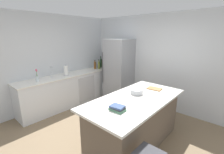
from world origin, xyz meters
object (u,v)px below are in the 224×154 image
sink_faucet (51,72)px  gin_bottle (99,65)px  syrup_bottle (102,64)px  mixing_bowl (137,92)px  refrigerator (119,70)px  kitchen_island (135,120)px  whiskey_bottle (95,65)px  cutting_board (154,89)px  cookbook_stack (117,108)px  paper_towel_roll (66,71)px  olive_oil_bottle (99,65)px  wine_bottle (101,63)px  flower_vase (37,77)px

sink_faucet → gin_bottle: size_ratio=1.00×
syrup_bottle → gin_bottle: (0.04, -0.19, 0.00)m
mixing_bowl → refrigerator: bearing=140.1°
kitchen_island → whiskey_bottle: size_ratio=7.07×
syrup_bottle → mixing_bowl: (2.40, -1.41, -0.07)m
sink_faucet → cutting_board: sink_faucet is taller
mixing_bowl → cookbook_stack: bearing=-78.0°
paper_towel_roll → olive_oil_bottle: 1.24m
wine_bottle → cookbook_stack: bearing=-39.7°
kitchen_island → wine_bottle: bearing=148.5°
paper_towel_roll → syrup_bottle: 1.55m
sink_faucet → olive_oil_bottle: (0.14, 1.63, -0.03)m
olive_oil_bottle → wine_bottle: bearing=120.5°
flower_vase → syrup_bottle: bearing=92.9°
syrup_bottle → wine_bottle: size_ratio=0.70×
wine_bottle → cutting_board: 2.62m
paper_towel_roll → sink_faucet: bearing=-103.8°
gin_bottle → flower_vase: bearing=-87.9°
olive_oil_bottle → cutting_board: 2.44m
sink_faucet → olive_oil_bottle: size_ratio=1.01×
cookbook_stack → sink_faucet: bearing=174.2°
refrigerator → gin_bottle: (-0.87, -0.03, 0.08)m
refrigerator → whiskey_bottle: 0.89m
syrup_bottle → gin_bottle: bearing=-79.1°
cookbook_stack → paper_towel_roll: bearing=165.1°
whiskey_bottle → mixing_bowl: size_ratio=1.21×
kitchen_island → gin_bottle: gin_bottle is taller
whiskey_bottle → cutting_board: whiskey_bottle is taller
syrup_bottle → flower_vase: bearing=-87.1°
paper_towel_roll → gin_bottle: paper_towel_roll is taller
gin_bottle → sink_faucet: bearing=-90.3°
flower_vase → wine_bottle: bearing=91.8°
sink_faucet → mixing_bowl: size_ratio=1.22×
kitchen_island → sink_faucet: sink_faucet is taller
kitchen_island → olive_oil_bottle: bearing=151.0°
wine_bottle → olive_oil_bottle: size_ratio=1.34×
kitchen_island → whiskey_bottle: whiskey_bottle is taller
refrigerator → cookbook_stack: refrigerator is taller
cutting_board → paper_towel_roll: bearing=-165.3°
refrigerator → flower_vase: size_ratio=6.17×
paper_towel_roll → gin_bottle: 1.35m
wine_bottle → refrigerator: bearing=-4.1°
flower_vase → paper_towel_roll: (0.01, 0.80, 0.03)m
kitchen_island → paper_towel_roll: size_ratio=6.71×
cookbook_stack → cutting_board: size_ratio=0.78×
sink_faucet → flower_vase: 0.42m
syrup_bottle → cutting_board: (2.53, -0.91, -0.11)m
syrup_bottle → olive_oil_bottle: size_ratio=0.93×
gin_bottle → olive_oil_bottle: size_ratio=1.01×
wine_bottle → cutting_board: size_ratio=1.30×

